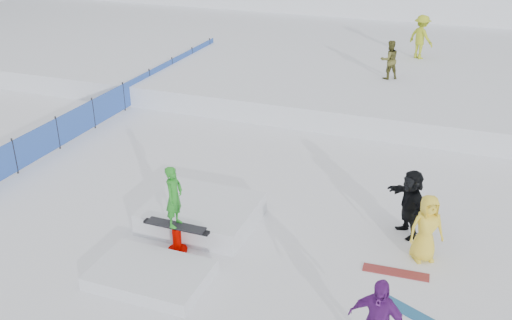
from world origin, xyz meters
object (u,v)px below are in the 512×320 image
(spectator_yellow, at_px, (426,228))
(jib_rail_feature, at_px, (189,227))
(spectator_dark, at_px, (410,203))
(safety_fence, at_px, (124,97))
(walker_olive, at_px, (389,60))
(walker_ygreen, at_px, (421,37))

(spectator_yellow, relative_size, jib_rail_feature, 0.36)
(spectator_dark, distance_m, jib_rail_feature, 5.21)
(safety_fence, relative_size, spectator_yellow, 10.17)
(walker_olive, relative_size, spectator_yellow, 0.96)
(walker_olive, xyz_separation_m, jib_rail_feature, (-2.71, -11.97, -1.25))
(safety_fence, height_order, jib_rail_feature, jib_rail_feature)
(safety_fence, distance_m, spectator_dark, 12.11)
(walker_olive, height_order, spectator_yellow, walker_olive)
(walker_ygreen, relative_size, spectator_dark, 1.13)
(walker_ygreen, xyz_separation_m, spectator_yellow, (1.73, -14.47, -0.96))
(spectator_yellow, xyz_separation_m, spectator_dark, (-0.46, 0.92, 0.05))
(walker_olive, xyz_separation_m, spectator_yellow, (2.54, -10.89, -0.77))
(walker_ygreen, relative_size, spectator_yellow, 1.20)
(walker_ygreen, height_order, jib_rail_feature, walker_ygreen)
(walker_olive, distance_m, jib_rail_feature, 12.34)
(spectator_dark, bearing_deg, walker_ygreen, 150.44)
(spectator_dark, xyz_separation_m, jib_rail_feature, (-4.79, -2.00, -0.53))
(walker_olive, xyz_separation_m, spectator_dark, (2.08, -9.97, -0.72))
(walker_ygreen, height_order, spectator_dark, walker_ygreen)
(walker_ygreen, xyz_separation_m, spectator_dark, (1.27, -13.55, -0.91))
(walker_ygreen, bearing_deg, spectator_yellow, 131.92)
(walker_ygreen, distance_m, spectator_yellow, 14.61)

